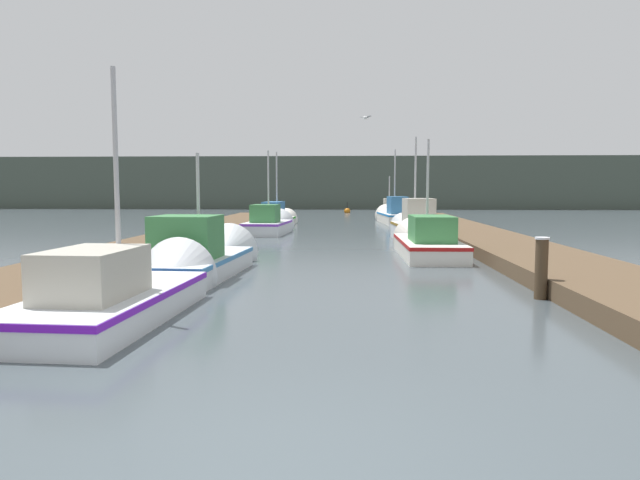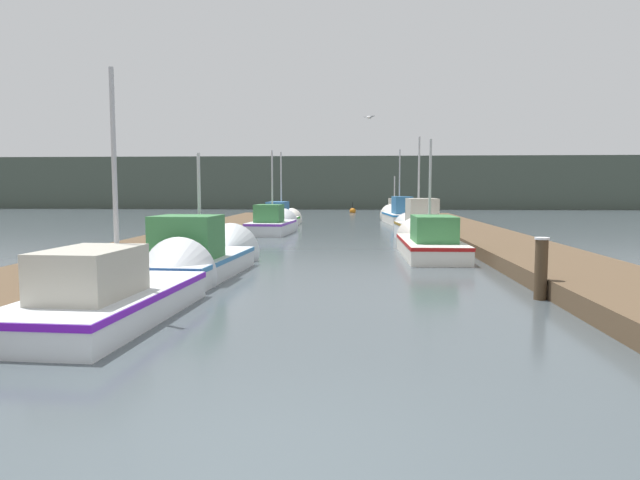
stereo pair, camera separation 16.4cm
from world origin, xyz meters
TOP-DOWN VIEW (x-y plane):
  - ground_plane at (0.00, 0.00)m, footprint 200.00×200.00m
  - dock_left at (-5.73, 16.00)m, footprint 2.74×40.00m
  - dock_right at (5.73, 16.00)m, footprint 2.74×40.00m
  - distant_shore_ridge at (0.00, 60.77)m, footprint 120.00×16.00m
  - fishing_boat_0 at (-3.19, 5.42)m, footprint 2.01×5.46m
  - fishing_boat_1 at (-3.09, 9.90)m, footprint 2.08×5.36m
  - fishing_boat_2 at (3.02, 14.28)m, footprint 1.76×5.77m
  - fishing_boat_3 at (3.22, 19.13)m, footprint 1.78×4.77m
  - fishing_boat_4 at (-3.15, 22.61)m, footprint 1.98×4.68m
  - fishing_boat_5 at (-3.38, 27.37)m, footprint 1.74×6.19m
  - fishing_boat_6 at (3.31, 31.19)m, footprint 2.07×6.24m
  - fishing_boat_7 at (3.41, 36.37)m, footprint 1.46×4.74m
  - mooring_piling_0 at (4.23, 6.88)m, footprint 0.27×0.27m
  - mooring_piling_1 at (4.41, 36.85)m, footprint 0.32×0.32m
  - channel_buoy at (0.44, 44.80)m, footprint 0.53×0.53m
  - seagull_lead at (1.23, 19.75)m, footprint 0.46×0.48m

SIDE VIEW (x-z plane):
  - ground_plane at x=0.00m, z-range 0.00..0.00m
  - channel_buoy at x=0.44m, z-range -0.36..0.67m
  - dock_left at x=-5.73m, z-range 0.00..0.39m
  - dock_right at x=5.73m, z-range 0.00..0.39m
  - fishing_boat_0 at x=-3.19m, z-range -1.95..2.68m
  - fishing_boat_2 at x=3.02m, z-range -1.68..2.49m
  - fishing_boat_7 at x=3.41m, z-range -1.27..2.09m
  - fishing_boat_5 at x=-3.38m, z-range -1.84..2.67m
  - fishing_boat_4 at x=-3.15m, z-range -1.76..2.60m
  - fishing_boat_1 at x=-3.09m, z-range -1.35..2.20m
  - fishing_boat_6 at x=3.31m, z-range -1.97..2.91m
  - fishing_boat_3 at x=3.22m, z-range -1.71..2.80m
  - mooring_piling_0 at x=4.23m, z-range 0.01..1.20m
  - mooring_piling_1 at x=4.41m, z-range 0.01..1.22m
  - distant_shore_ridge at x=0.00m, z-range 0.00..5.29m
  - seagull_lead at x=1.23m, z-range 4.94..5.07m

